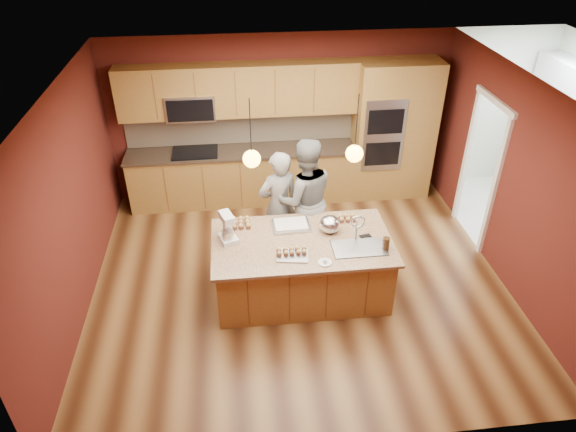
{
  "coord_description": "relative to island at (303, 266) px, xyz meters",
  "views": [
    {
      "loc": [
        -0.77,
        -5.39,
        4.57
      ],
      "look_at": [
        -0.16,
        -0.1,
        1.11
      ],
      "focal_mm": 32.0,
      "sensor_mm": 36.0,
      "label": 1
    }
  ],
  "objects": [
    {
      "name": "floor",
      "position": [
        -0.01,
        0.26,
        -0.43
      ],
      "size": [
        5.5,
        5.5,
        0.0
      ],
      "primitive_type": "plane",
      "color": "#402211",
      "rests_on": "ground"
    },
    {
      "name": "ceiling",
      "position": [
        -0.01,
        0.26,
        2.27
      ],
      "size": [
        5.5,
        5.5,
        0.0
      ],
      "primitive_type": "plane",
      "rotation": [
        3.14,
        0.0,
        0.0
      ],
      "color": "silver",
      "rests_on": "ground"
    },
    {
      "name": "wall_back",
      "position": [
        -0.01,
        2.76,
        0.92
      ],
      "size": [
        5.5,
        0.0,
        5.5
      ],
      "primitive_type": "plane",
      "rotation": [
        1.57,
        0.0,
        0.0
      ],
      "color": "#4D1914",
      "rests_on": "ground"
    },
    {
      "name": "wall_front",
      "position": [
        -0.01,
        -2.24,
        0.92
      ],
      "size": [
        5.5,
        0.0,
        5.5
      ],
      "primitive_type": "plane",
      "rotation": [
        -1.57,
        0.0,
        0.0
      ],
      "color": "#4D1914",
      "rests_on": "ground"
    },
    {
      "name": "wall_left",
      "position": [
        -2.76,
        0.26,
        0.92
      ],
      "size": [
        0.0,
        5.0,
        5.0
      ],
      "primitive_type": "plane",
      "rotation": [
        1.57,
        0.0,
        1.57
      ],
      "color": "#4D1914",
      "rests_on": "ground"
    },
    {
      "name": "wall_right",
      "position": [
        2.74,
        0.26,
        0.92
      ],
      "size": [
        0.0,
        5.0,
        5.0
      ],
      "primitive_type": "plane",
      "rotation": [
        1.57,
        0.0,
        -1.57
      ],
      "color": "#4D1914",
      "rests_on": "ground"
    },
    {
      "name": "cabinet_run",
      "position": [
        -0.69,
        2.51,
        0.56
      ],
      "size": [
        3.74,
        0.64,
        2.3
      ],
      "color": "olive",
      "rests_on": "floor"
    },
    {
      "name": "oven_column",
      "position": [
        1.83,
        2.46,
        0.73
      ],
      "size": [
        1.3,
        0.62,
        2.3
      ],
      "color": "olive",
      "rests_on": "floor"
    },
    {
      "name": "doorway_trim",
      "position": [
        2.72,
        1.06,
        0.62
      ],
      "size": [
        0.08,
        1.11,
        2.2
      ],
      "primitive_type": null,
      "color": "white",
      "rests_on": "wall_right"
    },
    {
      "name": "pendant_left",
      "position": [
        -0.6,
        0.0,
        1.58
      ],
      "size": [
        0.2,
        0.2,
        0.8
      ],
      "color": "black",
      "rests_on": "ceiling"
    },
    {
      "name": "pendant_right",
      "position": [
        0.57,
        0.0,
        1.58
      ],
      "size": [
        0.2,
        0.2,
        0.8
      ],
      "color": "black",
      "rests_on": "ceiling"
    },
    {
      "name": "island",
      "position": [
        0.0,
        0.0,
        0.0
      ],
      "size": [
        2.25,
        1.26,
        1.21
      ],
      "color": "olive",
      "rests_on": "floor"
    },
    {
      "name": "person_left",
      "position": [
        -0.22,
        0.89,
        0.39
      ],
      "size": [
        0.69,
        0.56,
        1.63
      ],
      "primitive_type": "imported",
      "rotation": [
        0.0,
        0.0,
        3.47
      ],
      "color": "black",
      "rests_on": "floor"
    },
    {
      "name": "person_right",
      "position": [
        0.14,
        0.89,
        0.47
      ],
      "size": [
        0.92,
        0.74,
        1.8
      ],
      "primitive_type": "imported",
      "rotation": [
        0.0,
        0.0,
        3.22
      ],
      "color": "slate",
      "rests_on": "floor"
    },
    {
      "name": "stand_mixer",
      "position": [
        -0.93,
        0.14,
        0.56
      ],
      "size": [
        0.27,
        0.31,
        0.37
      ],
      "rotation": [
        0.0,
        0.0,
        0.34
      ],
      "color": "silver",
      "rests_on": "island"
    },
    {
      "name": "sheet_cake",
      "position": [
        -0.11,
        0.34,
        0.43
      ],
      "size": [
        0.49,
        0.37,
        0.05
      ],
      "rotation": [
        0.0,
        0.0,
        0.04
      ],
      "color": "silver",
      "rests_on": "island"
    },
    {
      "name": "cooling_rack",
      "position": [
        -0.17,
        -0.29,
        0.41
      ],
      "size": [
        0.41,
        0.33,
        0.02
      ],
      "primitive_type": "cube",
      "rotation": [
        0.0,
        0.0,
        -0.17
      ],
      "color": "#A2A4A8",
      "rests_on": "island"
    },
    {
      "name": "mixing_bowl",
      "position": [
        0.36,
        0.18,
        0.51
      ],
      "size": [
        0.27,
        0.27,
        0.23
      ],
      "primitive_type": "ellipsoid",
      "color": "silver",
      "rests_on": "island"
    },
    {
      "name": "plate",
      "position": [
        0.19,
        -0.46,
        0.41
      ],
      "size": [
        0.16,
        0.16,
        0.01
      ],
      "primitive_type": "cylinder",
      "color": "silver",
      "rests_on": "island"
    },
    {
      "name": "tumbler",
      "position": [
        0.97,
        -0.28,
        0.49
      ],
      "size": [
        0.08,
        0.08,
        0.17
      ],
      "primitive_type": "cylinder",
      "color": "#311E0D",
      "rests_on": "island"
    },
    {
      "name": "phone",
      "position": [
        0.79,
        0.01,
        0.41
      ],
      "size": [
        0.16,
        0.1,
        0.01
      ],
      "primitive_type": "cube",
      "rotation": [
        0.0,
        0.0,
        0.2
      ],
      "color": "black",
      "rests_on": "island"
    },
    {
      "name": "cupcakes_left",
      "position": [
        -0.76,
        0.45,
        0.44
      ],
      "size": [
        0.26,
        0.26,
        0.08
      ],
      "primitive_type": null,
      "color": "#B0894A",
      "rests_on": "island"
    },
    {
      "name": "cupcakes_rack",
      "position": [
        -0.18,
        -0.26,
        0.45
      ],
      "size": [
        0.38,
        0.15,
        0.07
      ],
      "primitive_type": null,
      "color": "#B0894A",
      "rests_on": "island"
    },
    {
      "name": "cupcakes_right",
      "position": [
        0.64,
        0.4,
        0.44
      ],
      "size": [
        0.24,
        0.16,
        0.07
      ],
      "primitive_type": null,
      "color": "#B0894A",
      "rests_on": "island"
    },
    {
      "name": "washer",
      "position": [
        4.16,
        1.04,
        0.04
      ],
      "size": [
        0.71,
        0.72,
        0.94
      ],
      "primitive_type": "cube",
      "rotation": [
        0.0,
        0.0,
        -0.24
      ],
      "color": "silver",
      "rests_on": "floor"
    },
    {
      "name": "dryer",
      "position": [
        4.18,
        1.84,
        0.13
      ],
      "size": [
        0.84,
        0.86,
        1.11
      ],
      "primitive_type": "cube",
      "rotation": [
        0.0,
        0.0,
        0.25
      ],
      "color": "silver",
      "rests_on": "floor"
    }
  ]
}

